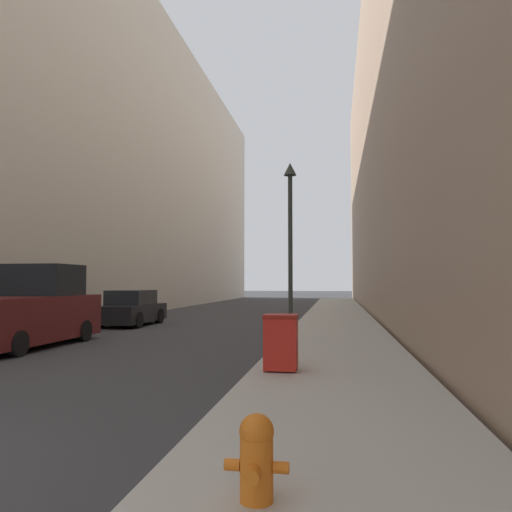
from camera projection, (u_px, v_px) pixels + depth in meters
sidewalk_right at (337, 324)px, 20.53m from camera, size 3.31×60.00×0.14m
building_left_glass at (66, 156)px, 31.62m from camera, size 12.00×60.00×19.58m
building_right_stone at (477, 130)px, 27.72m from camera, size 12.00×60.00×20.48m
fire_hydrant at (256, 455)px, 3.79m from camera, size 0.50×0.38×0.66m
trash_bin at (281, 342)px, 9.38m from camera, size 0.62×0.60×1.05m
lamppost at (290, 234)px, 14.30m from camera, size 0.36×0.36×5.11m
pickup_truck at (27, 312)px, 13.95m from camera, size 2.13×5.17×2.32m
parked_sedan_near at (131, 309)px, 20.89m from camera, size 1.80×4.00×1.47m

